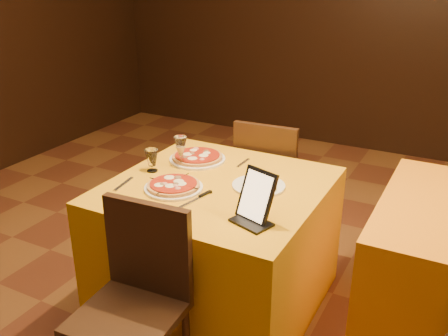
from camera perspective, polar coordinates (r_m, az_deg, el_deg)
The scene contains 13 objects.
wall_back at distance 5.24m, azimuth 18.01°, elevation 16.58°, with size 6.00×0.01×2.80m, color black.
main_table at distance 2.84m, azimuth -0.71°, elevation -8.76°, with size 1.10×1.10×0.75m, color orange.
chair_main_near at distance 2.25m, azimuth -10.99°, elevation -16.31°, with size 0.41×0.41×0.91m, color black, non-canonical shape.
chair_main_far at distance 3.44m, azimuth 5.64°, elevation -1.46°, with size 0.40×0.40×0.91m, color black, non-canonical shape.
pizza_near at distance 2.61m, azimuth -5.79°, elevation -2.11°, with size 0.31×0.31×0.03m.
pizza_far at distance 2.98m, azimuth -3.06°, elevation 1.17°, with size 0.33×0.33×0.03m.
cutlet_dish at distance 2.63m, azimuth 3.98°, elevation -1.92°, with size 0.28×0.28×0.03m.
wine_glass at distance 2.85m, azimuth -4.96°, elevation 1.85°, with size 0.08×0.08×0.19m, color #D6B479, non-canonical shape.
water_glass at distance 2.83m, azimuth -8.26°, elevation 0.85°, with size 0.06×0.06×0.13m, color silver, non-canonical shape.
tablet at distance 2.26m, azimuth 3.73°, elevation -3.16°, with size 0.18×0.02×0.24m, color black.
knife at distance 2.48m, azimuth -3.46°, elevation -3.75°, with size 0.23×0.02×0.01m, color #A8A8AE.
fork_near at distance 2.71m, azimuth -11.40°, elevation -1.81°, with size 0.18×0.02×0.01m, color #A6A7AC.
fork_far at distance 2.93m, azimuth 2.21°, elevation 0.58°, with size 0.15×0.02×0.01m, color #B2B1B8.
Camera 1 is at (0.96, -1.63, 1.85)m, focal length 40.00 mm.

